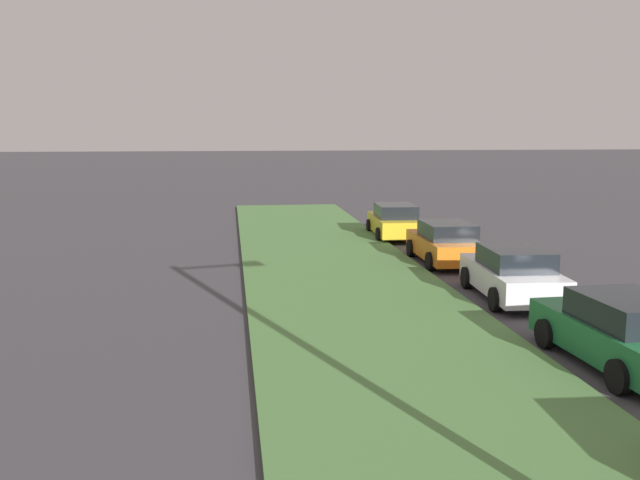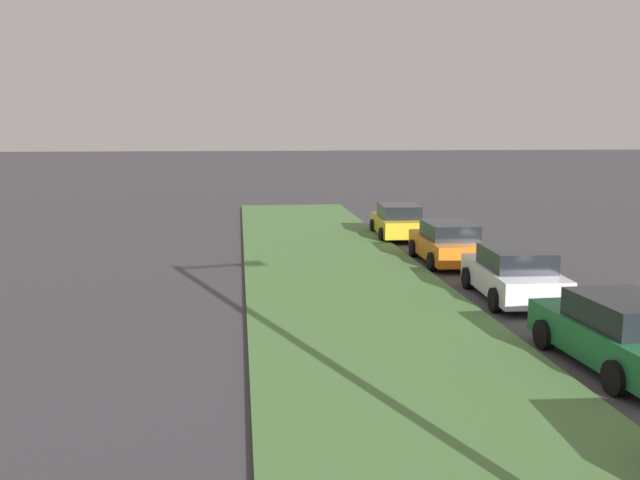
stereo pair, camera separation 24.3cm
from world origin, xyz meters
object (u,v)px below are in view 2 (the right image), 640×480
parked_car_white (513,274)px  parked_car_orange (448,243)px  parked_car_yellow (398,221)px  parked_car_green (621,333)px

parked_car_white → parked_car_orange: bearing=6.0°
parked_car_white → parked_car_yellow: size_ratio=1.00×
parked_car_green → parked_car_white: bearing=-3.4°
parked_car_green → parked_car_orange: (11.04, 0.17, 0.00)m
parked_car_white → parked_car_orange: (5.35, 0.25, 0.00)m
parked_car_green → parked_car_yellow: same height
parked_car_green → parked_car_yellow: (17.02, 0.59, 0.00)m
parked_car_green → parked_car_orange: bearing=-1.7°
parked_car_yellow → parked_car_orange: bearing=-173.2°
parked_car_white → parked_car_green: bearing=-177.4°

